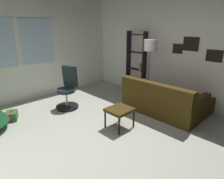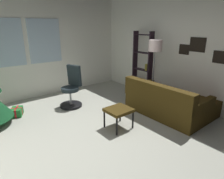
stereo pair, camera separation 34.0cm
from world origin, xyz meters
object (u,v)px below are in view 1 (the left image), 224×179
Objects in this scene: gift_box_green at (12,116)px; bookshelf at (136,67)px; couch at (168,101)px; footstool at (120,111)px; floor_lamp at (150,51)px; office_chair at (68,92)px.

bookshelf is (3.39, -0.75, 0.72)m from gift_box_green.
couch is 3.68× the size of footstool.
floor_lamp is (0.16, 0.71, 1.12)m from couch.
office_chair is 2.32m from floor_lamp.
floor_lamp is (-0.37, -0.73, 0.58)m from bookshelf.
bookshelf is at bearing 31.13° from footstool.
floor_lamp is at bearing 77.43° from couch.
office_chair is (1.29, -0.28, 0.32)m from gift_box_green.
bookshelf is 1.00m from floor_lamp.
bookshelf reaches higher than office_chair.
footstool is 1.64m from office_chair.
floor_lamp reaches higher than footstool.
bookshelf is 1.11× the size of floor_lamp.
couch is 1.63m from bookshelf.
couch is at bearing -50.50° from office_chair.
floor_lamp is (1.73, -1.20, 0.98)m from office_chair.
gift_box_green is 0.23× the size of floor_lamp.
gift_box_green is at bearing 142.51° from couch.
bookshelf reaches higher than couch.
gift_box_green is at bearing 153.87° from floor_lamp.
office_chair reaches higher than gift_box_green.
bookshelf is at bearing -12.51° from gift_box_green.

